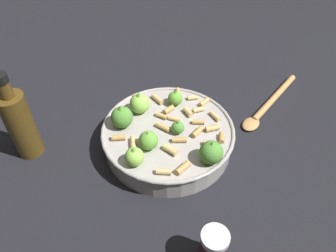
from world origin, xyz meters
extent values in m
plane|color=black|center=(0.00, 0.00, 0.00)|extent=(2.40, 2.40, 0.00)
cylinder|color=#9E9993|center=(0.00, 0.00, 0.03)|extent=(0.28, 0.28, 0.05)
torus|color=#9E9993|center=(0.00, 0.00, 0.05)|extent=(0.29, 0.29, 0.01)
sphere|color=#8CC64C|center=(-0.04, 0.10, 0.07)|extent=(0.04, 0.04, 0.04)
cone|color=#609E38|center=(-0.04, 0.10, 0.09)|extent=(0.02, 0.02, 0.01)
sphere|color=#4C8933|center=(0.06, 0.07, 0.07)|extent=(0.05, 0.05, 0.05)
cone|color=#4C8933|center=(0.06, 0.07, 0.10)|extent=(0.03, 0.03, 0.02)
sphere|color=#4C8933|center=(-0.12, -0.02, 0.07)|extent=(0.05, 0.05, 0.05)
cone|color=#609E38|center=(-0.12, -0.02, 0.10)|extent=(0.02, 0.02, 0.02)
sphere|color=#8CC64C|center=(0.08, 0.02, 0.07)|extent=(0.04, 0.04, 0.04)
cone|color=#75B247|center=(0.08, 0.02, 0.10)|extent=(0.02, 0.02, 0.02)
sphere|color=#609E38|center=(0.06, -0.06, 0.07)|extent=(0.03, 0.03, 0.03)
cone|color=#4C8933|center=(0.06, -0.06, 0.08)|extent=(0.01, 0.01, 0.01)
sphere|color=#609E38|center=(-0.02, 0.06, 0.07)|extent=(0.04, 0.04, 0.04)
cone|color=#75B247|center=(-0.02, 0.06, 0.09)|extent=(0.01, 0.01, 0.01)
sphere|color=#4C8933|center=(-0.02, -0.01, 0.06)|extent=(0.03, 0.03, 0.03)
cone|color=#4C8933|center=(-0.02, -0.01, 0.08)|extent=(0.01, 0.01, 0.01)
cylinder|color=tan|center=(0.02, -0.11, 0.06)|extent=(0.02, 0.03, 0.01)
cylinder|color=tan|center=(-0.09, 0.07, 0.06)|extent=(0.03, 0.03, 0.01)
cylinder|color=tan|center=(0.05, -0.03, 0.06)|extent=(0.02, 0.03, 0.01)
cylinder|color=tan|center=(0.09, -0.03, 0.06)|extent=(0.03, 0.01, 0.01)
cylinder|color=tan|center=(0.00, 0.08, 0.06)|extent=(0.04, 0.03, 0.01)
cylinder|color=tan|center=(-0.06, 0.03, 0.06)|extent=(0.03, 0.02, 0.01)
cylinder|color=tan|center=(0.01, -0.09, 0.06)|extent=(0.02, 0.03, 0.01)
cylinder|color=tan|center=(0.12, 0.00, 0.06)|extent=(0.03, 0.03, 0.01)
cylinder|color=tan|center=(-0.08, -0.05, 0.06)|extent=(0.02, 0.03, 0.01)
cylinder|color=tan|center=(0.01, 0.01, 0.06)|extent=(0.04, 0.02, 0.01)
cylinder|color=tan|center=(0.05, -0.10, 0.06)|extent=(0.02, 0.03, 0.01)
cylinder|color=tan|center=(-0.02, -0.06, 0.06)|extent=(0.02, 0.03, 0.01)
cylinder|color=tan|center=(-0.05, -0.08, 0.06)|extent=(0.02, 0.03, 0.01)
cylinder|color=tan|center=(-0.09, -0.08, 0.06)|extent=(0.03, 0.02, 0.01)
cylinder|color=tan|center=(0.04, -0.01, 0.06)|extent=(0.03, 0.02, 0.01)
cylinder|color=tan|center=(-0.11, 0.04, 0.06)|extent=(0.02, 0.03, 0.01)
cylinder|color=tan|center=(0.03, 0.10, 0.06)|extent=(0.02, 0.03, 0.01)
cylinder|color=tan|center=(-0.04, -0.04, 0.06)|extent=(0.02, 0.03, 0.01)
cylinder|color=tan|center=(0.08, -0.08, 0.06)|extent=(0.03, 0.02, 0.01)
cylinder|color=tan|center=(0.02, -0.03, 0.06)|extent=(0.03, 0.03, 0.01)
cylinder|color=tan|center=(-0.04, 0.00, 0.06)|extent=(0.03, 0.03, 0.01)
cylinder|color=tan|center=(-0.03, -0.11, 0.06)|extent=(0.03, 0.01, 0.01)
cylinder|color=tan|center=(0.02, -0.06, 0.06)|extent=(0.03, 0.01, 0.01)
cylinder|color=#33140F|center=(-0.25, 0.08, 0.03)|extent=(0.04, 0.04, 0.07)
cylinder|color=silver|center=(-0.25, 0.08, 0.07)|extent=(0.05, 0.05, 0.01)
cylinder|color=#4C3814|center=(0.15, 0.26, 0.08)|extent=(0.06, 0.06, 0.15)
cylinder|color=#4C3814|center=(0.15, 0.26, 0.17)|extent=(0.02, 0.02, 0.04)
cylinder|color=black|center=(0.15, 0.26, 0.20)|extent=(0.03, 0.03, 0.02)
cylinder|color=#B2844C|center=(-0.02, -0.32, 0.01)|extent=(0.08, 0.21, 0.02)
ellipsoid|color=#B2844C|center=(-0.06, -0.20, 0.01)|extent=(0.05, 0.06, 0.01)
camera|label=1|loc=(-0.41, 0.27, 0.54)|focal=34.51mm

